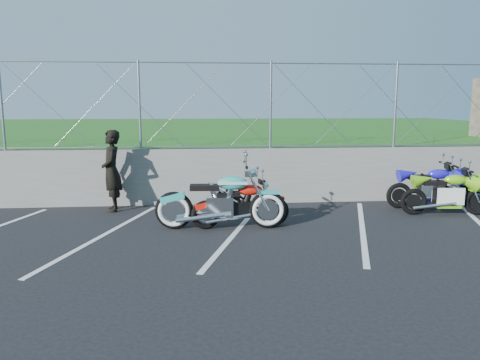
{
  "coord_description": "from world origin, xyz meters",
  "views": [
    {
      "loc": [
        -0.69,
        -7.37,
        2.37
      ],
      "look_at": [
        0.09,
        1.3,
        0.92
      ],
      "focal_mm": 35.0,
      "sensor_mm": 36.0,
      "label": 1
    }
  ],
  "objects": [
    {
      "name": "sportbike_blue",
      "position": [
        4.52,
        2.55,
        0.44
      ],
      "size": [
        1.96,
        0.7,
        1.02
      ],
      "rotation": [
        0.0,
        0.0,
        -0.06
      ],
      "color": "black",
      "rests_on": "ground"
    },
    {
      "name": "sportbike_green",
      "position": [
        4.55,
        1.9,
        0.43
      ],
      "size": [
        1.91,
        0.68,
        0.99
      ],
      "rotation": [
        0.0,
        0.0,
        -0.11
      ],
      "color": "black",
      "rests_on": "ground"
    },
    {
      "name": "retaining_wall",
      "position": [
        0.0,
        3.5,
        0.65
      ],
      "size": [
        30.0,
        0.22,
        1.3
      ],
      "primitive_type": "cube",
      "color": "slate",
      "rests_on": "ground"
    },
    {
      "name": "ground",
      "position": [
        0.0,
        0.0,
        0.0
      ],
      "size": [
        90.0,
        90.0,
        0.0
      ],
      "primitive_type": "plane",
      "color": "black",
      "rests_on": "ground"
    },
    {
      "name": "person_standing",
      "position": [
        -2.58,
        2.93,
        0.89
      ],
      "size": [
        0.55,
        0.72,
        1.78
      ],
      "primitive_type": "imported",
      "rotation": [
        0.0,
        0.0,
        -1.37
      ],
      "color": "black",
      "rests_on": "ground"
    },
    {
      "name": "chain_link_fence",
      "position": [
        0.0,
        3.5,
        2.3
      ],
      "size": [
        28.0,
        0.03,
        2.0
      ],
      "color": "gray",
      "rests_on": "retaining_wall"
    },
    {
      "name": "grass_field",
      "position": [
        0.0,
        13.5,
        0.65
      ],
      "size": [
        30.0,
        20.0,
        1.3
      ],
      "primitive_type": "cube",
      "color": "#1C5216",
      "rests_on": "ground"
    },
    {
      "name": "parking_lines",
      "position": [
        1.2,
        1.0,
        0.0
      ],
      "size": [
        18.29,
        4.31,
        0.01
      ],
      "color": "silver",
      "rests_on": "ground"
    },
    {
      "name": "naked_orange",
      "position": [
        0.13,
        1.29,
        0.41
      ],
      "size": [
        1.91,
        0.65,
        0.95
      ],
      "rotation": [
        0.0,
        0.0,
        0.12
      ],
      "color": "black",
      "rests_on": "ground"
    },
    {
      "name": "cruiser_turquoise",
      "position": [
        -0.24,
        1.23,
        0.5
      ],
      "size": [
        2.49,
        0.79,
        1.24
      ],
      "rotation": [
        0.0,
        0.0,
        -0.05
      ],
      "color": "black",
      "rests_on": "ground"
    }
  ]
}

